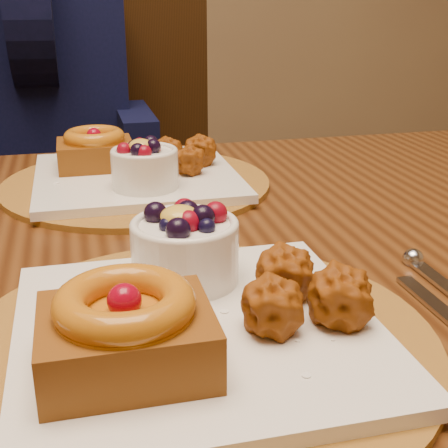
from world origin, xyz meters
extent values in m
cube|color=#381B0A|center=(0.11, -0.01, 0.73)|extent=(1.60, 0.90, 0.04)
cylinder|color=brown|center=(0.11, -0.23, 0.76)|extent=(0.38, 0.38, 0.01)
cube|color=white|center=(0.11, -0.23, 0.77)|extent=(0.28, 0.28, 0.01)
cube|color=#512507|center=(0.06, -0.28, 0.80)|extent=(0.12, 0.10, 0.04)
torus|color=#B2520B|center=(0.06, -0.28, 0.82)|extent=(0.10, 0.10, 0.02)
sphere|color=maroon|center=(0.06, -0.28, 0.83)|extent=(0.02, 0.02, 0.02)
sphere|color=#92400A|center=(0.19, -0.20, 0.80)|extent=(0.05, 0.05, 0.05)
sphere|color=#92400A|center=(0.17, -0.25, 0.80)|extent=(0.05, 0.05, 0.05)
sphere|color=#92400A|center=(0.22, -0.25, 0.80)|extent=(0.05, 0.05, 0.05)
cylinder|color=white|center=(0.12, -0.15, 0.80)|extent=(0.10, 0.10, 0.05)
torus|color=white|center=(0.12, -0.15, 0.83)|extent=(0.10, 0.10, 0.01)
ellipsoid|color=gold|center=(0.12, -0.15, 0.84)|extent=(0.03, 0.03, 0.02)
cylinder|color=brown|center=(0.11, 0.21, 0.76)|extent=(0.38, 0.38, 0.01)
cube|color=white|center=(0.11, 0.21, 0.77)|extent=(0.28, 0.28, 0.01)
cube|color=#512507|center=(0.06, 0.25, 0.79)|extent=(0.11, 0.09, 0.04)
torus|color=#B2520B|center=(0.06, 0.25, 0.82)|extent=(0.09, 0.09, 0.02)
sphere|color=maroon|center=(0.06, 0.25, 0.82)|extent=(0.02, 0.02, 0.02)
sphere|color=#92400A|center=(0.19, 0.19, 0.79)|extent=(0.04, 0.04, 0.04)
sphere|color=#92400A|center=(0.16, 0.23, 0.79)|extent=(0.04, 0.04, 0.04)
sphere|color=#92400A|center=(0.21, 0.23, 0.79)|extent=(0.04, 0.04, 0.04)
cylinder|color=white|center=(0.12, 0.14, 0.80)|extent=(0.09, 0.09, 0.05)
torus|color=white|center=(0.12, 0.14, 0.82)|extent=(0.09, 0.09, 0.01)
ellipsoid|color=gold|center=(0.12, 0.14, 0.83)|extent=(0.03, 0.03, 0.02)
cube|color=black|center=(0.13, 0.82, 0.50)|extent=(0.54, 0.54, 0.04)
cylinder|color=black|center=(-0.11, 0.63, 0.24)|extent=(0.04, 0.04, 0.48)
cylinder|color=black|center=(0.32, 0.59, 0.24)|extent=(0.04, 0.04, 0.48)
cylinder|color=black|center=(-0.06, 1.05, 0.24)|extent=(0.04, 0.04, 0.48)
cylinder|color=black|center=(0.36, 1.01, 0.24)|extent=(0.04, 0.04, 0.48)
cube|color=black|center=(0.15, 1.04, 0.76)|extent=(0.49, 0.08, 0.52)
cube|color=black|center=(-0.04, 0.88, 0.75)|extent=(0.39, 0.20, 0.56)
cube|color=black|center=(0.17, 0.76, 0.73)|extent=(0.07, 0.28, 0.07)
camera|label=1|loc=(0.03, -0.65, 1.02)|focal=50.00mm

